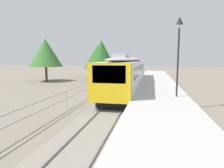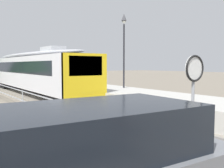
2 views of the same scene
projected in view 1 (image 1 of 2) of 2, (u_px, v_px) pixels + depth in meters
ground_plane at (76, 105)px, 15.07m from camera, size 160.00×160.00×0.00m
track_rails at (115, 106)px, 14.47m from camera, size 3.20×60.00×0.14m
commuter_train at (128, 71)px, 21.68m from camera, size 2.82×19.50×3.74m
station_platform at (160, 103)px, 13.78m from camera, size 3.90×60.00×0.90m
platform_lamp_mid_platform at (179, 42)px, 13.23m from camera, size 0.34×0.34×5.35m
tree_behind_carpark at (98, 57)px, 36.10m from camera, size 5.09×5.09×5.92m
tree_behind_station_far at (45, 53)px, 30.46m from camera, size 5.10×5.10×6.57m
tree_distant_left at (101, 55)px, 29.87m from camera, size 4.59×4.59×6.27m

